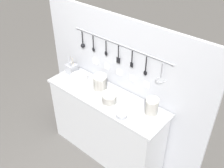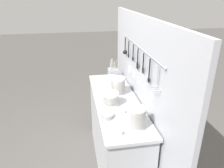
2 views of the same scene
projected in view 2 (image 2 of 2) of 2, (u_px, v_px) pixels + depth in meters
ground_plane at (115, 165)px, 2.83m from camera, size 20.00×20.00×0.00m
counter at (116, 134)px, 2.64m from camera, size 1.58×0.48×0.96m
back_wall at (139, 99)px, 2.51m from camera, size 2.38×0.11×1.86m
bowl_stack_back_corner at (118, 86)px, 2.54m from camera, size 0.16×0.16×0.21m
bowl_stack_nested_right at (111, 99)px, 2.30m from camera, size 0.16×0.16×0.14m
bowl_stack_wide_centre at (138, 118)px, 1.90m from camera, size 0.14×0.14×0.21m
plate_stack at (111, 80)px, 2.87m from camera, size 0.21×0.21×0.08m
steel_mixing_bowl at (107, 116)px, 2.09m from camera, size 0.12×0.12×0.04m
cutlery_caddy at (113, 73)px, 3.05m from camera, size 0.13×0.13×0.28m
cup_centre at (107, 95)px, 2.52m from camera, size 0.04×0.04×0.04m
cup_edge_near at (117, 86)px, 2.75m from camera, size 0.04×0.04×0.04m
cup_front_left at (123, 111)px, 2.17m from camera, size 0.04×0.04×0.04m
cup_front_right at (120, 133)px, 1.84m from camera, size 0.04×0.04×0.04m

